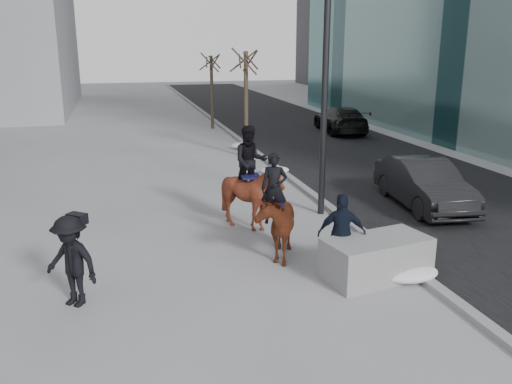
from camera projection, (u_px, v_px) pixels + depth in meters
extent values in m
plane|color=gray|center=(270.00, 273.00, 11.64)|extent=(120.00, 120.00, 0.00)
cube|color=black|center=(365.00, 161.00, 22.66)|extent=(8.00, 90.00, 0.01)
cube|color=gray|center=(273.00, 165.00, 21.68)|extent=(0.25, 90.00, 0.12)
cube|color=gray|center=(376.00, 258.00, 11.32)|extent=(2.37, 1.50, 0.88)
imported|color=black|center=(424.00, 184.00, 16.18)|extent=(1.97, 4.50, 1.44)
imported|color=black|center=(341.00, 119.00, 29.81)|extent=(2.51, 5.12, 1.43)
imported|color=#531C10|center=(276.00, 224.00, 12.39)|extent=(1.41, 2.04, 1.58)
imported|color=black|center=(274.00, 188.00, 12.32)|extent=(0.70, 0.57, 1.65)
cube|color=#0E0F33|center=(274.00, 203.00, 12.41)|extent=(0.64, 0.69, 0.06)
imported|color=#45160D|center=(252.00, 196.00, 14.20)|extent=(1.58, 1.75, 1.79)
imported|color=black|center=(250.00, 162.00, 14.10)|extent=(0.97, 0.78, 1.87)
cube|color=#0F103A|center=(250.00, 176.00, 14.20)|extent=(0.53, 0.60, 0.06)
imported|color=black|center=(342.00, 234.00, 11.48)|extent=(1.11, 0.70, 1.75)
cylinder|color=#DE5A0D|center=(330.00, 214.00, 11.90)|extent=(0.04, 0.18, 0.07)
imported|color=black|center=(71.00, 261.00, 10.03)|extent=(1.29, 1.22, 1.75)
cube|color=black|center=(77.00, 219.00, 10.10)|extent=(0.42, 0.40, 0.20)
cylinder|color=black|center=(326.00, 54.00, 14.55)|extent=(0.18, 0.18, 9.00)
ellipsoid|color=silver|center=(243.00, 146.00, 25.30)|extent=(1.21, 0.77, 0.31)
ellipsoid|color=silver|center=(408.00, 273.00, 11.27)|extent=(1.29, 0.82, 0.33)
ellipsoid|color=silver|center=(275.00, 170.00, 20.45)|extent=(1.10, 0.70, 0.28)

